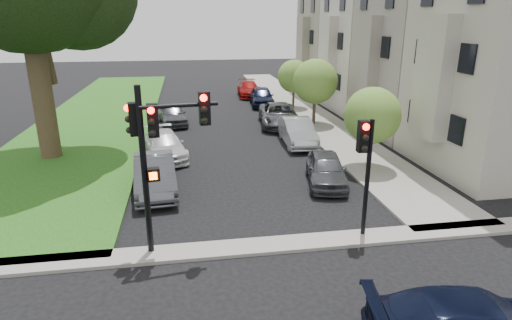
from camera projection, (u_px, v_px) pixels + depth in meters
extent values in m
plane|color=black|center=(285.00, 283.00, 12.00)|extent=(140.00, 140.00, 0.00)
cube|color=#1E5712|center=(102.00, 114.00, 33.09)|extent=(8.00, 44.00, 0.12)
cube|color=#A29C8F|center=(299.00, 107.00, 35.50)|extent=(3.50, 44.00, 0.12)
cube|color=#A29C8F|center=(271.00, 245.00, 13.85)|extent=(60.00, 1.00, 0.12)
cube|color=#ADA99B|center=(511.00, 65.00, 19.84)|extent=(7.00, 7.40, 10.00)
cube|color=#ADA99B|center=(433.00, 78.00, 19.41)|extent=(0.70, 2.20, 5.50)
cube|color=black|center=(442.00, 55.00, 19.14)|extent=(0.08, 3.60, 6.00)
cube|color=gray|center=(425.00, 53.00, 26.87)|extent=(7.00, 7.40, 10.00)
cube|color=gray|center=(366.00, 62.00, 26.44)|extent=(0.70, 2.20, 5.50)
cube|color=black|center=(372.00, 45.00, 26.17)|extent=(0.08, 3.60, 6.00)
cube|color=#A7998B|center=(375.00, 46.00, 33.90)|extent=(7.00, 7.40, 10.00)
cube|color=#A7998B|center=(328.00, 53.00, 33.47)|extent=(0.70, 2.20, 5.50)
cube|color=black|center=(332.00, 40.00, 33.20)|extent=(0.08, 3.60, 6.00)
cube|color=gray|center=(342.00, 42.00, 40.93)|extent=(7.00, 7.40, 10.00)
cube|color=gray|center=(303.00, 47.00, 40.50)|extent=(0.70, 2.20, 5.50)
cube|color=black|center=(306.00, 36.00, 40.23)|extent=(0.08, 3.60, 6.00)
cylinder|color=#503929|center=(41.00, 87.00, 21.58)|extent=(1.04, 1.04, 7.54)
cylinder|color=#503929|center=(369.00, 150.00, 20.80)|extent=(0.19, 0.19, 1.93)
sphere|color=#60992E|center=(372.00, 115.00, 20.26)|extent=(2.70, 2.70, 2.70)
cylinder|color=#503929|center=(314.00, 110.00, 29.51)|extent=(0.22, 0.22, 2.17)
sphere|color=#60992E|center=(315.00, 81.00, 28.90)|extent=(3.03, 3.03, 3.03)
cylinder|color=#503929|center=(293.00, 97.00, 35.03)|extent=(0.19, 0.19, 1.89)
sphere|color=#60992E|center=(294.00, 76.00, 34.50)|extent=(2.65, 2.65, 2.65)
cylinder|color=black|center=(145.00, 175.00, 12.64)|extent=(0.21, 0.21, 5.30)
cylinder|color=black|center=(179.00, 106.00, 12.18)|extent=(2.24, 0.45, 0.12)
cube|color=black|center=(153.00, 121.00, 12.19)|extent=(0.34, 0.31, 0.97)
cube|color=black|center=(205.00, 108.00, 12.32)|extent=(0.34, 0.31, 0.97)
cube|color=black|center=(134.00, 119.00, 12.34)|extent=(0.31, 0.34, 0.97)
sphere|color=#FF0C05|center=(152.00, 110.00, 11.94)|extent=(0.20, 0.20, 0.20)
sphere|color=black|center=(153.00, 133.00, 12.15)|extent=(0.20, 0.20, 0.20)
cube|color=black|center=(154.00, 174.00, 12.68)|extent=(0.39, 0.30, 0.39)
cube|color=#FF5905|center=(153.00, 176.00, 12.55)|extent=(0.22, 0.03, 0.22)
cylinder|color=black|center=(367.00, 181.00, 13.91)|extent=(0.16, 0.16, 4.07)
cube|color=black|center=(363.00, 136.00, 13.40)|extent=(0.33, 0.29, 1.02)
sphere|color=#FF0C05|center=(366.00, 127.00, 13.14)|extent=(0.21, 0.21, 0.21)
imported|color=#3F4247|center=(326.00, 169.00, 19.01)|extent=(2.43, 4.31, 1.38)
imported|color=#999BA0|center=(297.00, 132.00, 25.04)|extent=(1.82, 4.71, 1.53)
imported|color=#3F4247|center=(279.00, 115.00, 29.46)|extent=(3.12, 5.73, 1.52)
imported|color=black|center=(262.00, 97.00, 36.24)|extent=(2.25, 4.78, 1.58)
imported|color=maroon|center=(249.00, 89.00, 40.65)|extent=(2.24, 4.99, 1.42)
imported|color=#3F4247|center=(155.00, 174.00, 18.11)|extent=(2.06, 4.87, 1.56)
imported|color=silver|center=(164.00, 145.00, 22.68)|extent=(2.81, 4.94, 1.35)
imported|color=#3F4247|center=(173.00, 114.00, 29.83)|extent=(2.32, 4.42, 1.44)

